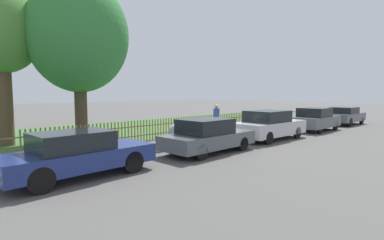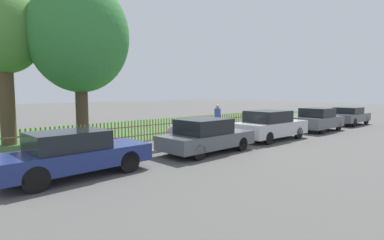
{
  "view_description": "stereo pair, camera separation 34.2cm",
  "coord_description": "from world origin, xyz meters",
  "px_view_note": "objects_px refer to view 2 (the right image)",
  "views": [
    {
      "loc": [
        -10.13,
        -9.63,
        2.48
      ],
      "look_at": [
        0.05,
        1.01,
        1.1
      ],
      "focal_mm": 28.0,
      "sensor_mm": 36.0,
      "label": 1
    },
    {
      "loc": [
        -9.88,
        -9.86,
        2.48
      ],
      "look_at": [
        0.05,
        1.01,
        1.1
      ],
      "focal_mm": 28.0,
      "sensor_mm": 36.0,
      "label": 2
    }
  ],
  "objects_px": {
    "parked_car_black_saloon": "(74,153)",
    "tree_behind_motorcycle": "(3,33)",
    "tree_mid_park": "(79,37)",
    "pedestrian_near_fence": "(217,118)",
    "covered_motorcycle": "(183,130)",
    "parked_car_grey_coupe": "(349,116)",
    "parked_car_navy_estate": "(206,136)",
    "parked_car_white_van": "(318,120)",
    "parked_car_red_compact": "(270,125)"
  },
  "relations": [
    {
      "from": "parked_car_grey_coupe",
      "to": "tree_behind_motorcycle",
      "type": "bearing_deg",
      "value": 160.93
    },
    {
      "from": "covered_motorcycle",
      "to": "tree_behind_motorcycle",
      "type": "bearing_deg",
      "value": 140.94
    },
    {
      "from": "parked_car_navy_estate",
      "to": "covered_motorcycle",
      "type": "distance_m",
      "value": 2.09
    },
    {
      "from": "parked_car_white_van",
      "to": "tree_behind_motorcycle",
      "type": "bearing_deg",
      "value": 153.9
    },
    {
      "from": "covered_motorcycle",
      "to": "tree_mid_park",
      "type": "xyz_separation_m",
      "value": [
        -3.14,
        4.03,
        4.47
      ]
    },
    {
      "from": "parked_car_navy_estate",
      "to": "parked_car_grey_coupe",
      "type": "bearing_deg",
      "value": -1.07
    },
    {
      "from": "covered_motorcycle",
      "to": "parked_car_grey_coupe",
      "type": "bearing_deg",
      "value": -4.68
    },
    {
      "from": "parked_car_navy_estate",
      "to": "parked_car_grey_coupe",
      "type": "xyz_separation_m",
      "value": [
        15.27,
        0.05,
        0.0
      ]
    },
    {
      "from": "parked_car_red_compact",
      "to": "parked_car_white_van",
      "type": "distance_m",
      "value": 5.23
    },
    {
      "from": "tree_mid_park",
      "to": "pedestrian_near_fence",
      "type": "relative_size",
      "value": 4.49
    },
    {
      "from": "parked_car_black_saloon",
      "to": "tree_behind_motorcycle",
      "type": "height_order",
      "value": "tree_behind_motorcycle"
    },
    {
      "from": "covered_motorcycle",
      "to": "pedestrian_near_fence",
      "type": "xyz_separation_m",
      "value": [
        3.64,
        1.17,
        0.31
      ]
    },
    {
      "from": "covered_motorcycle",
      "to": "tree_mid_park",
      "type": "height_order",
      "value": "tree_mid_park"
    },
    {
      "from": "parked_car_red_compact",
      "to": "covered_motorcycle",
      "type": "bearing_deg",
      "value": 157.06
    },
    {
      "from": "parked_car_grey_coupe",
      "to": "covered_motorcycle",
      "type": "xyz_separation_m",
      "value": [
        -14.78,
        1.98,
        -0.01
      ]
    },
    {
      "from": "parked_car_red_compact",
      "to": "parked_car_white_van",
      "type": "bearing_deg",
      "value": -0.14
    },
    {
      "from": "parked_car_black_saloon",
      "to": "parked_car_white_van",
      "type": "bearing_deg",
      "value": -2.74
    },
    {
      "from": "parked_car_navy_estate",
      "to": "tree_mid_park",
      "type": "relative_size",
      "value": 0.53
    },
    {
      "from": "parked_car_navy_estate",
      "to": "pedestrian_near_fence",
      "type": "distance_m",
      "value": 5.23
    },
    {
      "from": "tree_behind_motorcycle",
      "to": "parked_car_grey_coupe",
      "type": "bearing_deg",
      "value": -19.65
    },
    {
      "from": "parked_car_navy_estate",
      "to": "covered_motorcycle",
      "type": "height_order",
      "value": "parked_car_navy_estate"
    },
    {
      "from": "parked_car_navy_estate",
      "to": "tree_mid_park",
      "type": "height_order",
      "value": "tree_mid_park"
    },
    {
      "from": "parked_car_navy_estate",
      "to": "parked_car_white_van",
      "type": "bearing_deg",
      "value": -1.33
    },
    {
      "from": "parked_car_red_compact",
      "to": "pedestrian_near_fence",
      "type": "distance_m",
      "value": 3.16
    },
    {
      "from": "parked_car_black_saloon",
      "to": "tree_behind_motorcycle",
      "type": "bearing_deg",
      "value": 89.57
    },
    {
      "from": "pedestrian_near_fence",
      "to": "parked_car_white_van",
      "type": "bearing_deg",
      "value": -176.55
    },
    {
      "from": "parked_car_navy_estate",
      "to": "parked_car_grey_coupe",
      "type": "distance_m",
      "value": 15.27
    },
    {
      "from": "parked_car_navy_estate",
      "to": "covered_motorcycle",
      "type": "xyz_separation_m",
      "value": [
        0.49,
        2.03,
        -0.01
      ]
    },
    {
      "from": "parked_car_red_compact",
      "to": "parked_car_grey_coupe",
      "type": "bearing_deg",
      "value": 0.88
    },
    {
      "from": "tree_behind_motorcycle",
      "to": "pedestrian_near_fence",
      "type": "bearing_deg",
      "value": -23.86
    },
    {
      "from": "parked_car_navy_estate",
      "to": "pedestrian_near_fence",
      "type": "height_order",
      "value": "pedestrian_near_fence"
    },
    {
      "from": "parked_car_grey_coupe",
      "to": "pedestrian_near_fence",
      "type": "relative_size",
      "value": 2.23
    },
    {
      "from": "parked_car_black_saloon",
      "to": "tree_behind_motorcycle",
      "type": "distance_m",
      "value": 8.6
    },
    {
      "from": "parked_car_black_saloon",
      "to": "pedestrian_near_fence",
      "type": "xyz_separation_m",
      "value": [
        9.48,
        3.07,
        0.29
      ]
    },
    {
      "from": "parked_car_navy_estate",
      "to": "pedestrian_near_fence",
      "type": "bearing_deg",
      "value": 36.48
    },
    {
      "from": "parked_car_red_compact",
      "to": "tree_behind_motorcycle",
      "type": "relative_size",
      "value": 0.61
    },
    {
      "from": "tree_mid_park",
      "to": "pedestrian_near_fence",
      "type": "bearing_deg",
      "value": -22.89
    },
    {
      "from": "parked_car_navy_estate",
      "to": "pedestrian_near_fence",
      "type": "relative_size",
      "value": 2.37
    },
    {
      "from": "parked_car_navy_estate",
      "to": "tree_behind_motorcycle",
      "type": "relative_size",
      "value": 0.58
    },
    {
      "from": "parked_car_black_saloon",
      "to": "pedestrian_near_fence",
      "type": "height_order",
      "value": "pedestrian_near_fence"
    },
    {
      "from": "parked_car_grey_coupe",
      "to": "tree_mid_park",
      "type": "distance_m",
      "value": 19.42
    },
    {
      "from": "parked_car_white_van",
      "to": "tree_mid_park",
      "type": "relative_size",
      "value": 0.48
    },
    {
      "from": "parked_car_black_saloon",
      "to": "parked_car_grey_coupe",
      "type": "relative_size",
      "value": 1.12
    },
    {
      "from": "parked_car_red_compact",
      "to": "pedestrian_near_fence",
      "type": "bearing_deg",
      "value": 102.87
    },
    {
      "from": "tree_mid_park",
      "to": "pedestrian_near_fence",
      "type": "distance_m",
      "value": 8.45
    },
    {
      "from": "pedestrian_near_fence",
      "to": "tree_behind_motorcycle",
      "type": "bearing_deg",
      "value": 8.33
    },
    {
      "from": "parked_car_grey_coupe",
      "to": "tree_behind_motorcycle",
      "type": "relative_size",
      "value": 0.55
    },
    {
      "from": "tree_mid_park",
      "to": "parked_car_white_van",
      "type": "bearing_deg",
      "value": -25.67
    },
    {
      "from": "parked_car_black_saloon",
      "to": "parked_car_red_compact",
      "type": "height_order",
      "value": "parked_car_red_compact"
    },
    {
      "from": "parked_car_white_van",
      "to": "tree_mid_park",
      "type": "xyz_separation_m",
      "value": [
        -12.64,
        6.07,
        4.41
      ]
    }
  ]
}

